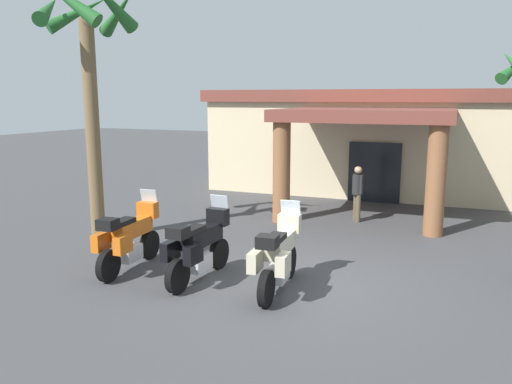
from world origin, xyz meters
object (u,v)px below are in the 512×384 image
motorcycle_black (199,247)px  motorcycle_cream (278,256)px  pedestrian (358,190)px  motel_building (384,140)px  motorcycle_orange (129,238)px  palm_tree_roadside (88,57)px

motorcycle_black → motorcycle_cream: 1.67m
motorcycle_black → pedestrian: size_ratio=1.33×
motel_building → pedestrian: (0.20, -5.48, -1.05)m
motel_building → motorcycle_black: size_ratio=6.17×
motorcycle_orange → pedestrian: size_ratio=1.33×
motorcycle_orange → motorcycle_black: bearing=-92.6°
motel_building → motorcycle_orange: (-3.27, -11.71, -1.31)m
motel_building → palm_tree_roadside: size_ratio=2.11×
motel_building → motorcycle_orange: 12.23m
motorcycle_orange → motorcycle_cream: bearing=-91.8°
motorcycle_orange → pedestrian: bearing=-33.4°
motel_building → pedestrian: size_ratio=8.23×
motorcycle_orange → pedestrian: (3.48, 6.23, 0.26)m
palm_tree_roadside → motorcycle_orange: bearing=-35.8°
motel_building → motorcycle_black: 11.84m
motorcycle_orange → palm_tree_roadside: size_ratio=0.34×
motel_building → motorcycle_orange: bearing=-108.2°
motorcycle_cream → palm_tree_roadside: size_ratio=0.34×
motorcycle_orange → motel_building: bearing=-19.9°
pedestrian → motorcycle_orange: bearing=-157.4°
motorcycle_cream → motorcycle_orange: bearing=87.4°
motel_building → motorcycle_black: (-1.60, -11.66, -1.31)m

